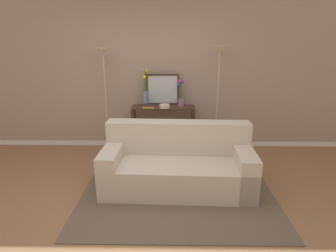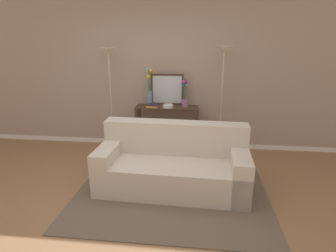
# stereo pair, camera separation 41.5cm
# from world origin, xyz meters

# --- Properties ---
(ground_plane) EXTENTS (16.00, 16.00, 0.02)m
(ground_plane) POSITION_xyz_m (0.00, 0.00, -0.01)
(ground_plane) COLOR #936B47
(back_wall) EXTENTS (12.00, 0.15, 2.65)m
(back_wall) POSITION_xyz_m (0.00, 2.22, 1.32)
(back_wall) COLOR white
(back_wall) RESTS_ON ground
(area_rug) EXTENTS (2.53, 2.04, 0.01)m
(area_rug) POSITION_xyz_m (0.50, 0.42, 0.01)
(area_rug) COLOR brown
(area_rug) RESTS_ON ground
(couch) EXTENTS (2.03, 0.92, 0.88)m
(couch) POSITION_xyz_m (0.50, 0.58, 0.32)
(couch) COLOR beige
(couch) RESTS_ON ground
(console_table) EXTENTS (1.11, 0.33, 0.84)m
(console_table) POSITION_xyz_m (0.27, 1.88, 0.56)
(console_table) COLOR #473323
(console_table) RESTS_ON ground
(floor_lamp_left) EXTENTS (0.28, 0.28, 1.83)m
(floor_lamp_left) POSITION_xyz_m (-0.72, 1.79, 1.44)
(floor_lamp_left) COLOR #B7B2A8
(floor_lamp_left) RESTS_ON ground
(floor_lamp_right) EXTENTS (0.28, 0.28, 1.87)m
(floor_lamp_right) POSITION_xyz_m (1.19, 1.79, 1.47)
(floor_lamp_right) COLOR #B7B2A8
(floor_lamp_right) RESTS_ON ground
(wall_mirror) EXTENTS (0.58, 0.02, 0.55)m
(wall_mirror) POSITION_xyz_m (0.25, 2.01, 1.12)
(wall_mirror) COLOR #473323
(wall_mirror) RESTS_ON console_table
(vase_tall_flowers) EXTENTS (0.12, 0.11, 0.66)m
(vase_tall_flowers) POSITION_xyz_m (-0.03, 1.88, 1.18)
(vase_tall_flowers) COLOR #6B84AD
(vase_tall_flowers) RESTS_ON console_table
(vase_short_flowers) EXTENTS (0.13, 0.12, 0.47)m
(vase_short_flowers) POSITION_xyz_m (0.57, 1.90, 1.04)
(vase_short_flowers) COLOR gray
(vase_short_flowers) RESTS_ON console_table
(fruit_bowl) EXTENTS (0.18, 0.18, 0.06)m
(fruit_bowl) POSITION_xyz_m (0.29, 1.78, 0.87)
(fruit_bowl) COLOR silver
(fruit_bowl) RESTS_ON console_table
(book_stack) EXTENTS (0.20, 0.15, 0.06)m
(book_stack) POSITION_xyz_m (0.02, 1.78, 0.87)
(book_stack) COLOR gold
(book_stack) RESTS_ON console_table
(book_row_under_console) EXTENTS (0.46, 0.17, 0.13)m
(book_row_under_console) POSITION_xyz_m (0.06, 1.88, 0.06)
(book_row_under_console) COLOR tan
(book_row_under_console) RESTS_ON ground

